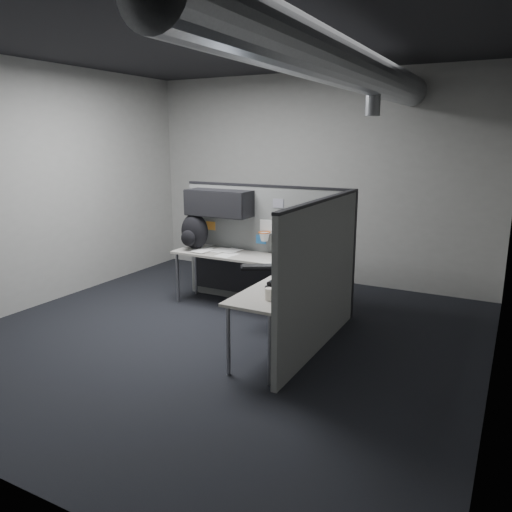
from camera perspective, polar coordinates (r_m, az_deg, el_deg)
The scene contains 12 objects.
room at distance 5.12m, azimuth 1.14°, elevation 11.87°, with size 5.62×5.62×3.22m.
partition_back at distance 6.70m, azimuth -0.34°, elevation 2.76°, with size 2.44×0.42×1.63m.
partition_right at distance 5.29m, azimuth 7.39°, elevation -2.21°, with size 0.07×2.23×1.63m.
desk at distance 6.14m, azimuth 0.60°, elevation -1.88°, with size 2.31×2.11×0.73m.
monitor at distance 6.00m, azimuth 6.22°, elevation 1.47°, with size 0.65×0.65×0.53m.
keyboard at distance 5.85m, azimuth 0.68°, elevation -1.27°, with size 0.52×0.41×0.04m.
mouse at distance 5.47m, azimuth 4.29°, elevation -2.40°, with size 0.27×0.27×0.05m.
phone at distance 5.03m, azimuth 2.59°, elevation -3.52°, with size 0.22×0.23×0.11m.
bottles at distance 4.82m, azimuth 2.21°, elevation -4.32°, with size 0.13×0.16×0.08m.
cup at distance 4.72m, azimuth 1.53°, elevation -4.39°, with size 0.09×0.09×0.12m, color silver.
papers at distance 6.81m, azimuth -4.83°, elevation 0.68°, with size 0.82×0.58×0.02m.
backpack at distance 6.90m, azimuth -7.09°, elevation 2.74°, with size 0.47×0.46×0.49m.
Camera 1 is at (2.87, -4.57, 2.23)m, focal length 35.00 mm.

